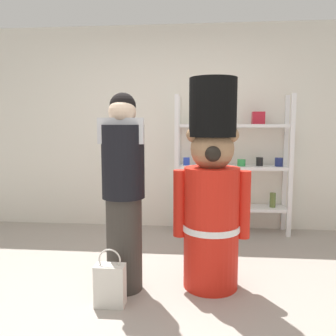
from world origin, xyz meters
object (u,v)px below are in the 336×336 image
object	(u,v)px
teddy_bear_guard	(212,193)
shopping_bag	(110,284)
merchandise_shelf	(232,165)
person_shopper	(123,190)

from	to	relation	value
teddy_bear_guard	shopping_bag	bearing A→B (deg)	-152.23
merchandise_shelf	teddy_bear_guard	size ratio (longest dim) A/B	1.00
teddy_bear_guard	merchandise_shelf	bearing A→B (deg)	79.26
merchandise_shelf	teddy_bear_guard	distance (m)	1.60
shopping_bag	teddy_bear_guard	bearing A→B (deg)	27.77
teddy_bear_guard	shopping_bag	world-z (taller)	teddy_bear_guard
merchandise_shelf	teddy_bear_guard	xyz separation A→B (m)	(-0.30, -1.57, -0.06)
person_shopper	shopping_bag	world-z (taller)	person_shopper
person_shopper	merchandise_shelf	bearing A→B (deg)	59.32
person_shopper	shopping_bag	bearing A→B (deg)	-100.07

